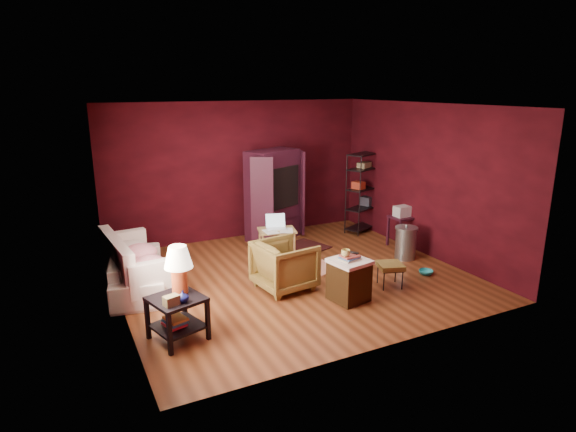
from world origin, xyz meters
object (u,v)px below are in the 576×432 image
Objects in this scene: hamper at (349,279)px; laptop_desk at (277,233)px; side_table at (178,284)px; tv_armoire at (274,194)px; wire_shelving at (363,189)px; armchair at (285,263)px; sofa at (137,264)px.

hamper is 2.07m from laptop_desk.
side_table is 0.64× the size of tv_armoire.
wire_shelving reaches higher than hamper.
side_table is at bearing 104.93° from armchair.
hamper is 0.89× the size of laptop_desk.
armchair is at bearing 129.25° from hamper.
laptop_desk is (0.45, 1.24, 0.09)m from armchair.
sofa is 2.33× the size of armchair.
armchair is 0.46× the size of tv_armoire.
side_table is 0.69× the size of wire_shelving.
tv_armoire reaches higher than hamper.
sofa is at bearing 96.62° from side_table.
tv_armoire is at bearing 147.37° from wire_shelving.
armchair is at bearing 22.06° from side_table.
wire_shelving is (2.89, 2.04, 0.52)m from armchair.
side_table is at bearing 178.63° from hamper.
armchair is 3.57m from wire_shelving.
laptop_desk is at bearing -134.80° from tv_armoire.
wire_shelving is (2.23, 2.85, 0.61)m from hamper.
armchair is 0.71× the size of side_table.
wire_shelving is at bearing 51.97° from hamper.
laptop_desk is at bearing 174.99° from wire_shelving.
hamper is 0.43× the size of wire_shelving.
tv_armoire is at bearing -28.18° from armchair.
wire_shelving is at bearing -69.20° from sofa.
sofa is 2.33m from armchair.
armchair is at bearing -94.71° from laptop_desk.
sofa reaches higher than hamper.
tv_armoire reaches higher than wire_shelving.
wire_shelving is (1.97, -0.33, -0.02)m from tv_armoire.
sofa is 1.07× the size of tv_armoire.
side_table is at bearing -153.95° from tv_armoire.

